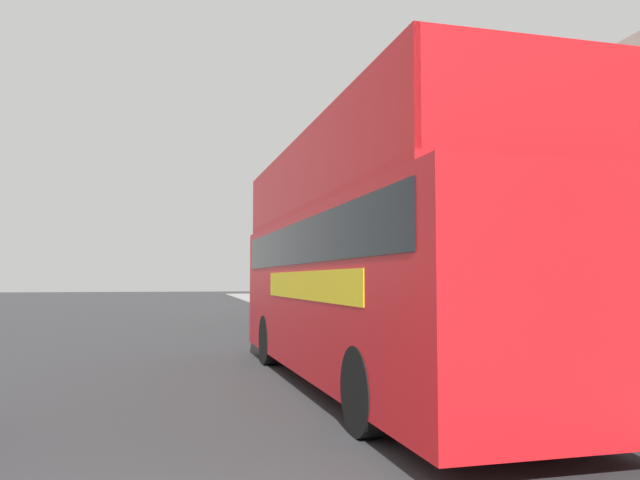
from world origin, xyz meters
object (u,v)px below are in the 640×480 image
at_px(tour_bus, 366,276).
at_px(lamp_post_second, 409,214).
at_px(parked_car_ahead_of_bus, 312,320).
at_px(lamp_post_third, 333,234).
at_px(lamp_post_nearest, 629,170).

bearing_deg(tour_bus, lamp_post_second, 57.52).
height_order(tour_bus, lamp_post_second, lamp_post_second).
xyz_separation_m(tour_bus, parked_car_ahead_of_bus, (0.59, 7.54, -1.24)).
relative_size(lamp_post_second, lamp_post_third, 0.99).
height_order(lamp_post_nearest, lamp_post_second, lamp_post_second).
height_order(tour_bus, parked_car_ahead_of_bus, tour_bus).
xyz_separation_m(tour_bus, lamp_post_nearest, (2.32, -3.75, 1.30)).
bearing_deg(parked_car_ahead_of_bus, lamp_post_second, -67.93).
relative_size(tour_bus, lamp_post_second, 2.25).
bearing_deg(parked_car_ahead_of_bus, lamp_post_nearest, -84.07).
distance_m(tour_bus, parked_car_ahead_of_bus, 7.66).
distance_m(tour_bus, lamp_post_third, 11.90).
height_order(tour_bus, lamp_post_third, lamp_post_third).
bearing_deg(lamp_post_second, parked_car_ahead_of_bus, 114.86).
xyz_separation_m(parked_car_ahead_of_bus, lamp_post_nearest, (1.73, -11.29, 2.54)).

